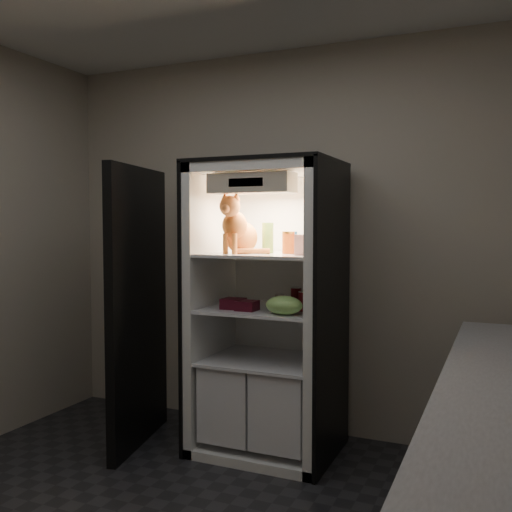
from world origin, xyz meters
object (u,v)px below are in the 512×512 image
(soda_can_a, at_px, (296,297))
(berry_box_right, at_px, (247,306))
(salsa_jar, at_px, (288,242))
(soda_can_c, at_px, (303,301))
(soda_can_b, at_px, (305,300))
(mayo_tub, at_px, (290,242))
(parmesan_shaker, at_px, (268,238))
(refrigerator, at_px, (269,329))
(condiment_jar, at_px, (280,300))
(cream_carton, at_px, (302,245))
(pepper_jar, at_px, (314,237))
(berry_box_left, at_px, (233,304))
(grape_bag, at_px, (284,305))
(tabby_cat, at_px, (238,230))

(soda_can_a, distance_m, berry_box_right, 0.35)
(salsa_jar, distance_m, soda_can_c, 0.38)
(soda_can_c, relative_size, berry_box_right, 0.98)
(soda_can_b, bearing_deg, mayo_tub, 136.85)
(soda_can_c, bearing_deg, parmesan_shaker, 169.09)
(salsa_jar, distance_m, soda_can_b, 0.38)
(soda_can_b, distance_m, berry_box_right, 0.37)
(refrigerator, bearing_deg, salsa_jar, -20.26)
(soda_can_a, xyz_separation_m, condiment_jar, (-0.10, -0.03, -0.02))
(parmesan_shaker, height_order, condiment_jar, parmesan_shaker)
(salsa_jar, xyz_separation_m, cream_carton, (0.13, -0.13, -0.01))
(condiment_jar, bearing_deg, pepper_jar, -3.94)
(refrigerator, distance_m, salsa_jar, 0.59)
(soda_can_c, bearing_deg, berry_box_left, -168.05)
(parmesan_shaker, distance_m, mayo_tub, 0.19)
(soda_can_c, height_order, grape_bag, soda_can_c)
(tabby_cat, xyz_separation_m, berry_box_left, (-0.02, -0.04, -0.46))
(tabby_cat, distance_m, parmesan_shaker, 0.20)
(parmesan_shaker, bearing_deg, cream_carton, -27.13)
(soda_can_b, relative_size, soda_can_c, 0.96)
(soda_can_b, bearing_deg, berry_box_right, -149.76)
(mayo_tub, xyz_separation_m, berry_box_right, (-0.16, -0.34, -0.39))
(cream_carton, bearing_deg, soda_can_b, 100.50)
(refrigerator, relative_size, berry_box_left, 14.29)
(cream_carton, distance_m, berry_box_right, 0.52)
(refrigerator, distance_m, soda_can_c, 0.35)
(soda_can_b, bearing_deg, parmesan_shaker, -177.51)
(soda_can_b, bearing_deg, pepper_jar, 44.04)
(soda_can_c, height_order, berry_box_left, soda_can_c)
(mayo_tub, xyz_separation_m, cream_carton, (0.19, -0.31, -0.01))
(condiment_jar, xyz_separation_m, berry_box_left, (-0.23, -0.21, -0.01))
(pepper_jar, bearing_deg, condiment_jar, 176.06)
(mayo_tub, distance_m, soda_can_a, 0.37)
(refrigerator, xyz_separation_m, grape_bag, (0.21, -0.27, 0.20))
(salsa_jar, bearing_deg, soda_can_b, 14.18)
(soda_can_b, bearing_deg, soda_can_a, 138.04)
(tabby_cat, distance_m, condiment_jar, 0.53)
(pepper_jar, relative_size, condiment_jar, 2.50)
(cream_carton, bearing_deg, berry_box_right, -174.95)
(refrigerator, distance_m, soda_can_a, 0.28)
(refrigerator, relative_size, salsa_jar, 13.47)
(pepper_jar, xyz_separation_m, condiment_jar, (-0.24, 0.02, -0.41))
(soda_can_b, height_order, grape_bag, soda_can_b)
(berry_box_right, bearing_deg, berry_box_left, 163.83)
(parmesan_shaker, distance_m, salsa_jar, 0.15)
(tabby_cat, height_order, berry_box_right, tabby_cat)
(tabby_cat, xyz_separation_m, cream_carton, (0.44, -0.04, -0.08))
(refrigerator, xyz_separation_m, berry_box_right, (-0.06, -0.22, 0.18))
(cream_carton, relative_size, soda_can_b, 1.07)
(soda_can_a, height_order, soda_can_c, soda_can_a)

